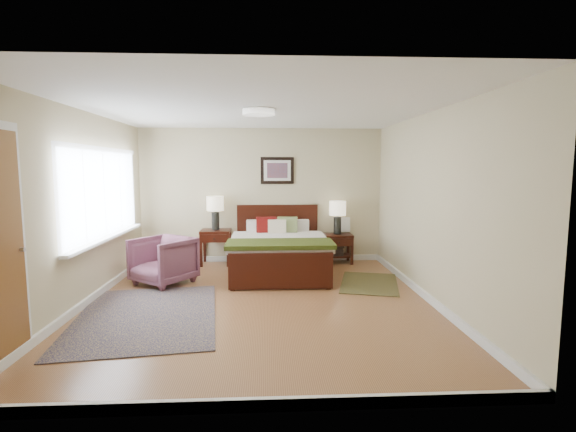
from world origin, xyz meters
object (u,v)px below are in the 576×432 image
object	(u,v)px
rug_persian	(147,315)
armchair	(163,261)
lamp_left	(215,207)
bed	(279,245)
nightstand_left	(216,237)
lamp_right	(338,212)
nightstand_right	(337,245)

from	to	relation	value
rug_persian	armchair	bearing A→B (deg)	88.38
lamp_left	bed	bearing A→B (deg)	-32.98
nightstand_left	lamp_right	distance (m)	2.29
lamp_left	lamp_right	xyz separation A→B (m)	(2.25, 0.00, -0.10)
bed	nightstand_left	world-z (taller)	bed
nightstand_right	rug_persian	distance (m)	3.87
lamp_left	nightstand_left	bearing A→B (deg)	-90.00
lamp_right	lamp_left	bearing A→B (deg)	180.00
armchair	lamp_left	bearing A→B (deg)	99.64
nightstand_left	lamp_right	world-z (taller)	lamp_right
rug_persian	nightstand_right	bearing A→B (deg)	37.14
rug_persian	lamp_left	bearing A→B (deg)	72.16
lamp_right	rug_persian	bearing A→B (deg)	-135.47
armchair	rug_persian	distance (m)	1.48
lamp_right	rug_persian	world-z (taller)	lamp_right
nightstand_left	lamp_left	bearing A→B (deg)	90.00
nightstand_left	armchair	size ratio (longest dim) A/B	0.81
nightstand_right	lamp_right	bearing A→B (deg)	90.00
nightstand_right	armchair	bearing A→B (deg)	-156.30
bed	rug_persian	size ratio (longest dim) A/B	0.87
bed	nightstand_left	size ratio (longest dim) A/B	3.07
bed	armchair	xyz separation A→B (m)	(-1.78, -0.54, -0.13)
nightstand_right	nightstand_left	bearing A→B (deg)	-179.75
nightstand_right	rug_persian	bearing A→B (deg)	-135.60
bed	lamp_left	distance (m)	1.47
bed	armchair	world-z (taller)	bed
bed	lamp_right	bearing A→B (deg)	33.60
armchair	nightstand_right	bearing A→B (deg)	60.09
nightstand_left	lamp_left	size ratio (longest dim) A/B	1.05
nightstand_left	armchair	world-z (taller)	armchair
bed	lamp_right	xyz separation A→B (m)	(1.11, 0.74, 0.47)
bed	rug_persian	world-z (taller)	bed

